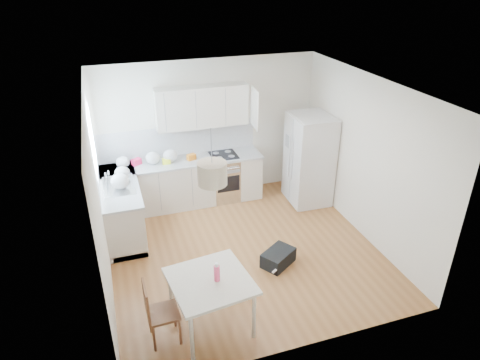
{
  "coord_description": "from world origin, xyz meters",
  "views": [
    {
      "loc": [
        -1.86,
        -5.42,
        4.2
      ],
      "look_at": [
        0.07,
        0.4,
        1.09
      ],
      "focal_mm": 32.0,
      "sensor_mm": 36.0,
      "label": 1
    }
  ],
  "objects_px": {
    "refrigerator": "(310,159)",
    "gym_bag": "(278,258)",
    "dining_chair": "(163,312)",
    "dining_table": "(210,285)"
  },
  "relations": [
    {
      "from": "refrigerator",
      "to": "gym_bag",
      "type": "xyz_separation_m",
      "value": [
        -1.35,
        -1.74,
        -0.75
      ]
    },
    {
      "from": "dining_table",
      "to": "gym_bag",
      "type": "bearing_deg",
      "value": 27.73
    },
    {
      "from": "dining_table",
      "to": "dining_chair",
      "type": "xyz_separation_m",
      "value": [
        -0.6,
        -0.02,
        -0.23
      ]
    },
    {
      "from": "refrigerator",
      "to": "dining_chair",
      "type": "distance_m",
      "value": 4.24
    },
    {
      "from": "dining_table",
      "to": "gym_bag",
      "type": "height_order",
      "value": "dining_table"
    },
    {
      "from": "refrigerator",
      "to": "dining_chair",
      "type": "xyz_separation_m",
      "value": [
        -3.26,
        -2.66,
        -0.43
      ]
    },
    {
      "from": "refrigerator",
      "to": "dining_table",
      "type": "height_order",
      "value": "refrigerator"
    },
    {
      "from": "dining_chair",
      "to": "dining_table",
      "type": "bearing_deg",
      "value": 0.44
    },
    {
      "from": "dining_table",
      "to": "gym_bag",
      "type": "distance_m",
      "value": 1.69
    },
    {
      "from": "refrigerator",
      "to": "gym_bag",
      "type": "relative_size",
      "value": 3.35
    }
  ]
}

